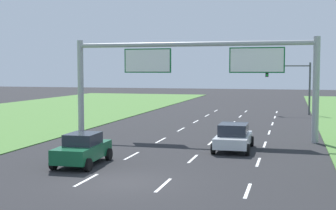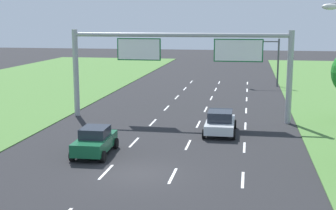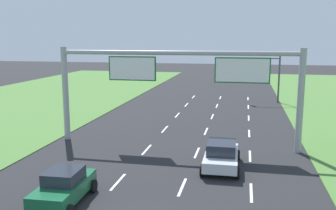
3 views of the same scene
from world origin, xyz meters
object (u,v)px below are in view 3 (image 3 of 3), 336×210
car_near_red (221,155)px  car_lead_silver (64,187)px  traffic_light_mast (262,70)px  sign_gantry (179,77)px

car_near_red → car_lead_silver: (-6.87, -6.36, -0.00)m
car_near_red → traffic_light_mast: (3.24, 24.18, 3.06)m
traffic_light_mast → car_lead_silver: bearing=-108.3°
car_near_red → traffic_light_mast: 24.59m
car_near_red → car_lead_silver: bearing=-137.9°
traffic_light_mast → car_near_red: bearing=-97.6°
sign_gantry → traffic_light_mast: 21.11m
car_near_red → car_lead_silver: 9.37m
car_lead_silver → sign_gantry: (3.56, 10.50, 4.10)m
car_near_red → sign_gantry: sign_gantry is taller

